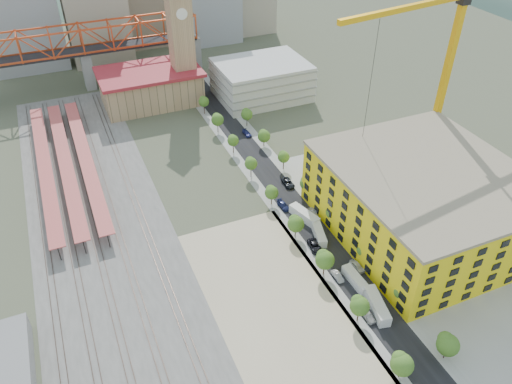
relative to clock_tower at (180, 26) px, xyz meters
name	(u,v)px	position (x,y,z in m)	size (l,w,h in m)	color
ground	(244,224)	(-8.00, -79.99, -28.70)	(400.00, 400.00, 0.00)	#474C38
ballast_strip	(98,220)	(-44.00, -62.49, -28.67)	(36.00, 165.00, 0.06)	#605E59
dirt_lot	(280,313)	(-12.00, -111.49, -28.67)	(28.00, 67.00, 0.06)	tan
street_asphalt	(274,181)	(8.00, -64.99, -28.67)	(12.00, 170.00, 0.06)	black
sidewalk_west	(257,185)	(2.50, -64.99, -28.68)	(3.00, 170.00, 0.04)	gray
sidewalk_east	(290,177)	(13.50, -64.99, -28.68)	(3.00, 170.00, 0.04)	gray
construction_pad	(426,225)	(37.00, -99.99, -28.67)	(50.00, 90.00, 0.06)	gray
rail_tracks	(92,221)	(-45.80, -62.49, -28.55)	(26.56, 160.00, 0.18)	#382B23
platform_canopies	(65,161)	(-49.00, -34.99, -24.70)	(16.00, 80.00, 4.12)	#B74A46
station_hall	(151,86)	(-13.00, 2.01, -22.03)	(38.00, 24.00, 13.10)	tan
clock_tower	(180,26)	(0.00, 0.00, 0.00)	(12.00, 12.00, 52.00)	tan
parking_garage	(262,80)	(28.00, -9.99, -21.70)	(34.00, 26.00, 14.00)	silver
truss_bridge	(82,43)	(-33.00, 25.01, -9.83)	(94.00, 9.60, 25.60)	gray
construction_building	(424,201)	(34.00, -99.99, -19.29)	(44.60, 50.60, 18.80)	yellow
street_trees	(289,200)	(8.00, -74.99, -28.70)	(15.40, 124.40, 8.00)	#37601D
distant_hills	(174,89)	(37.28, 180.01, -108.23)	(647.00, 264.00, 227.00)	#4C6B59
tower_crane	(442,52)	(52.64, -75.55, 8.70)	(56.41, 10.53, 60.61)	#FFB310
site_trailer_a	(377,306)	(8.00, -119.12, -27.30)	(2.68, 10.19, 2.79)	silver
site_trailer_b	(355,280)	(8.00, -110.39, -27.51)	(2.28, 8.67, 2.37)	silver
site_trailer_c	(319,234)	(8.00, -92.82, -27.51)	(2.28, 8.67, 2.37)	silver
site_trailer_d	(304,215)	(8.00, -84.59, -27.37)	(2.56, 9.73, 2.66)	silver
car_0	(368,315)	(5.00, -120.22, -27.89)	(1.90, 4.71, 1.61)	#B9B9B9
car_1	(337,276)	(5.00, -107.34, -28.02)	(1.44, 4.12, 1.36)	#9D9EA2
car_2	(315,246)	(5.00, -96.19, -27.89)	(2.67, 5.78, 1.61)	black
car_3	(283,206)	(5.00, -77.70, -27.97)	(2.02, 4.98, 1.45)	#1A214D
car_4	(357,266)	(11.00, -106.48, -27.91)	(1.86, 4.63, 1.58)	silver
car_5	(313,213)	(11.00, -84.18, -27.94)	(1.60, 4.58, 1.51)	#9B9BA1
car_6	(288,183)	(11.00, -68.46, -27.93)	(2.56, 5.55, 1.54)	black
car_7	(247,133)	(11.00, -36.02, -28.00)	(1.94, 4.77, 1.39)	navy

